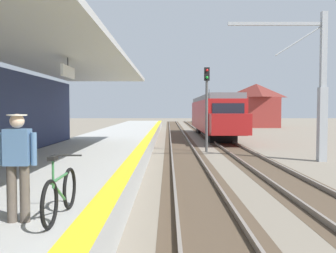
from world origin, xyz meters
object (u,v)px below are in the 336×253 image
Objects in this scene: approaching_train at (212,114)px; distant_trackside_house at (254,105)px; catenary_pylon_far_side at (315,90)px; bicycle_beside_commuter at (58,194)px; rail_signal_post at (205,100)px; commuter_person at (16,162)px.

approaching_train is 21.32m from distant_trackside_house.
approaching_train is 17.05m from catenary_pylon_far_side.
distant_trackside_house is at bearing 73.34° from bicycle_beside_commuter.
approaching_train is at bearing 81.10° from rail_signal_post.
bicycle_beside_commuter is 0.24× the size of catenary_pylon_far_side.
commuter_person is at bearing -105.15° from rail_signal_post.
distant_trackside_house is (10.59, 31.98, 0.14)m from rail_signal_post.
approaching_train is 10.77× the size of bicycle_beside_commuter.
catenary_pylon_far_side is at bearing -79.36° from approaching_train.
bicycle_beside_commuter is (0.58, 0.21, -0.55)m from commuter_person.
bicycle_beside_commuter is at bearing -125.47° from catenary_pylon_far_side.
distant_trackside_house is at bearing 71.68° from rail_signal_post.
rail_signal_post is (-1.96, -12.51, 1.02)m from approaching_train.
approaching_train is 30.23m from bicycle_beside_commuter.
bicycle_beside_commuter is 16.02m from catenary_pylon_far_side.
commuter_person is at bearing -159.91° from bicycle_beside_commuter.
rail_signal_post reaches higher than approaching_train.
rail_signal_post is (4.10, 17.09, 1.90)m from bicycle_beside_commuter.
commuter_person is at bearing -102.56° from approaching_train.
commuter_person is 17.98m from rail_signal_post.
bicycle_beside_commuter is at bearing -101.57° from approaching_train.
catenary_pylon_far_side reaches higher than distant_trackside_house.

